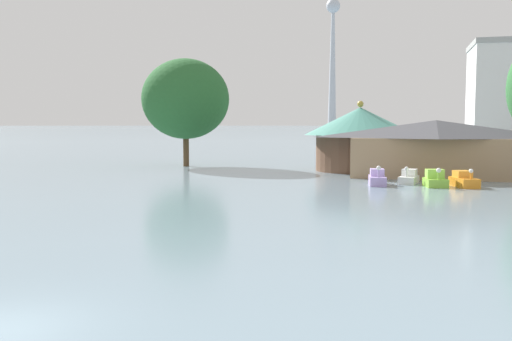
# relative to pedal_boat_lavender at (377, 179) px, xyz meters

# --- Properties ---
(ground_plane) EXTENTS (2000.00, 2000.00, 0.00)m
(ground_plane) POSITION_rel_pedal_boat_lavender_xyz_m (-8.05, -36.49, -0.55)
(ground_plane) COLOR gray
(pedal_boat_lavender) EXTENTS (1.63, 3.11, 1.73)m
(pedal_boat_lavender) POSITION_rel_pedal_boat_lavender_xyz_m (0.00, 0.00, 0.00)
(pedal_boat_lavender) COLOR #B299D8
(pedal_boat_lavender) RESTS_ON ground
(pedal_boat_white) EXTENTS (1.86, 2.86, 1.55)m
(pedal_boat_white) POSITION_rel_pedal_boat_lavender_xyz_m (2.60, 1.86, -0.05)
(pedal_boat_white) COLOR white
(pedal_boat_white) RESTS_ON ground
(pedal_boat_lime) EXTENTS (2.01, 2.51, 1.62)m
(pedal_boat_lime) POSITION_rel_pedal_boat_lavender_xyz_m (4.66, -0.17, 0.02)
(pedal_boat_lime) COLOR #8CCC3F
(pedal_boat_lime) RESTS_ON ground
(pedal_boat_orange) EXTENTS (2.29, 3.21, 1.58)m
(pedal_boat_orange) POSITION_rel_pedal_boat_lavender_xyz_m (6.91, 0.26, -0.01)
(pedal_boat_orange) COLOR orange
(pedal_boat_orange) RESTS_ON ground
(boathouse) EXTENTS (16.80, 6.37, 5.47)m
(boathouse) POSITION_rel_pedal_boat_lavender_xyz_m (5.10, 7.81, 2.32)
(boathouse) COLOR #9E7F5B
(boathouse) RESTS_ON ground
(green_roof_pavilion) EXTENTS (12.09, 12.09, 7.60)m
(green_roof_pavilion) POSITION_rel_pedal_boat_lavender_xyz_m (-2.42, 14.12, 3.32)
(green_roof_pavilion) COLOR brown
(green_roof_pavilion) RESTS_ON ground
(shoreline_tree_tall_left) EXTENTS (10.43, 10.43, 12.84)m
(shoreline_tree_tall_left) POSITION_rel_pedal_boat_lavender_xyz_m (-23.11, 15.48, 7.51)
(shoreline_tree_tall_left) COLOR brown
(shoreline_tree_tall_left) RESTS_ON ground
(distant_broadcast_tower) EXTENTS (7.62, 7.62, 128.04)m
(distant_broadcast_tower) POSITION_rel_pedal_boat_lavender_xyz_m (-34.49, 268.10, 54.81)
(distant_broadcast_tower) COLOR #B7BCC6
(distant_broadcast_tower) RESTS_ON ground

